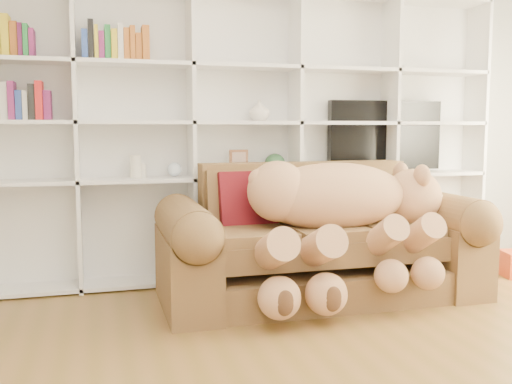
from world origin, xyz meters
name	(u,v)px	position (x,y,z in m)	size (l,w,h in m)	color
wall_back	(239,117)	(0.00, 2.50, 1.35)	(5.00, 0.02, 2.70)	white
bookshelf	(214,122)	(-0.24, 2.36, 1.31)	(4.43, 0.35, 2.40)	white
sofa	(319,247)	(0.41, 1.65, 0.37)	(2.35, 1.01, 0.99)	brown
teddy_bear	(341,210)	(0.48, 1.45, 0.67)	(1.65, 0.93, 0.96)	tan
throw_pillow	(247,201)	(-0.11, 1.81, 0.72)	(0.43, 0.14, 0.43)	#5D1010
tv	(385,137)	(1.31, 2.35, 1.18)	(1.07, 0.18, 0.63)	black
picture_frame	(239,162)	(-0.05, 2.30, 0.98)	(0.16, 0.03, 0.20)	brown
green_vase	(275,164)	(0.26, 2.30, 0.95)	(0.18, 0.18, 0.18)	#2F5C37
figurine_tall	(136,167)	(-0.88, 2.30, 0.96)	(0.09, 0.09, 0.18)	silver
figurine_short	(142,171)	(-0.83, 2.30, 0.92)	(0.07, 0.07, 0.11)	silver
snow_globe	(174,169)	(-0.58, 2.30, 0.93)	(0.11, 0.11, 0.11)	white
shelf_vase	(259,110)	(0.13, 2.30, 1.40)	(0.17, 0.17, 0.17)	silver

